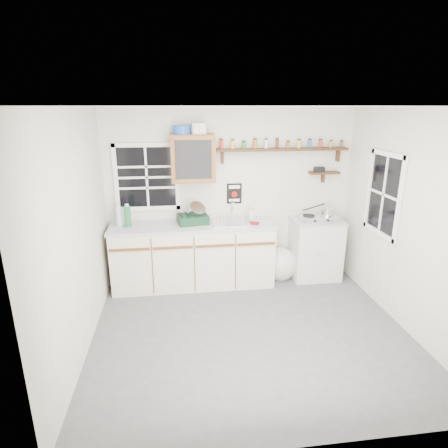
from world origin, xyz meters
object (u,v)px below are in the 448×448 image
Objects in this scene: upper_cabinet at (193,158)px; spice_shelf at (281,148)px; hotplate at (318,218)px; main_cabinet at (193,255)px; right_cabinet at (315,248)px; dish_rack at (194,216)px.

upper_cabinet is 1.26m from spice_shelf.
upper_cabinet reaches higher than hotplate.
main_cabinet is at bearing -170.65° from spice_shelf.
right_cabinet is 1.98× the size of dish_rack.
right_cabinet is 1.58m from spice_shelf.
spice_shelf is at bearing 156.94° from hotplate.
spice_shelf is (-0.54, 0.19, 1.48)m from right_cabinet.
right_cabinet is 1.40× the size of upper_cabinet.
hotplate reaches higher than main_cabinet.
main_cabinet is at bearing -179.21° from right_cabinet.
spice_shelf is at bearing 3.15° from upper_cabinet.
spice_shelf is at bearing 9.35° from main_cabinet.
upper_cabinet reaches higher than dish_rack.
main_cabinet is 1.21× the size of spice_shelf.
main_cabinet is at bearing -124.07° from dish_rack.
upper_cabinet is (0.03, 0.14, 1.36)m from main_cabinet.
hotplate is (-0.00, -0.02, 0.49)m from right_cabinet.
spice_shelf reaches higher than main_cabinet.
dish_rack is at bearing 176.53° from hotplate.
upper_cabinet is 0.81m from dish_rack.
right_cabinet is at bearing 83.43° from hotplate.
hotplate reaches higher than right_cabinet.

